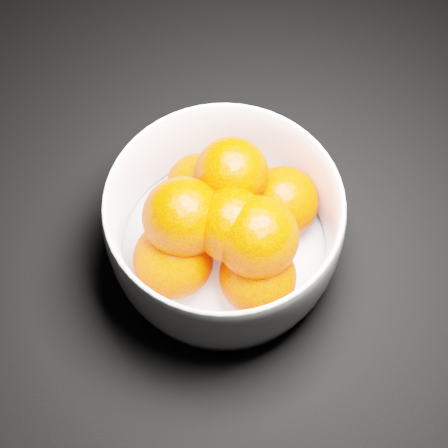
{
  "coord_description": "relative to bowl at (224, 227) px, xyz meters",
  "views": [
    {
      "loc": [
        0.26,
        -0.37,
        0.57
      ],
      "look_at": [
        0.25,
        -0.1,
        0.06
      ],
      "focal_mm": 50.0,
      "sensor_mm": 36.0,
      "label": 1
    }
  ],
  "objects": [
    {
      "name": "orange_pile",
      "position": [
        0.0,
        -0.0,
        0.01
      ],
      "size": [
        0.17,
        0.16,
        0.11
      ],
      "color": "#FF3200",
      "rests_on": "bowl"
    },
    {
      "name": "ground",
      "position": [
        -0.25,
        0.1,
        -0.05
      ],
      "size": [
        3.0,
        3.0,
        0.0
      ],
      "primitive_type": "cube",
      "color": "black",
      "rests_on": "ground"
    },
    {
      "name": "bowl",
      "position": [
        0.0,
        0.0,
        0.0
      ],
      "size": [
        0.22,
        0.22,
        0.11
      ],
      "rotation": [
        0.0,
        0.0,
        -0.27
      ],
      "color": "white",
      "rests_on": "ground"
    }
  ]
}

